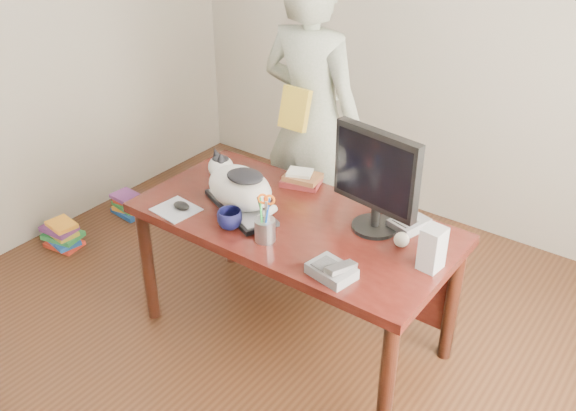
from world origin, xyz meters
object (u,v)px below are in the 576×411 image
Objects in this scene: baseball at (402,240)px; book_stack at (302,179)px; phone at (333,271)px; person at (311,121)px; book_pile_a at (62,235)px; book_pile_b at (129,205)px; pen_cup at (265,227)px; keyboard at (241,207)px; coffee_mug at (230,219)px; cat at (238,185)px; mouse at (181,206)px; monitor at (376,176)px; calculator at (409,224)px; speaker at (432,248)px; desk at (303,237)px.

baseball is 0.75m from book_stack.
phone is 0.12× the size of person.
book_pile_b is at bearing 86.87° from book_pile_a.
pen_cup is at bearing 113.13° from person.
keyboard is 4.25× the size of coffee_mug.
cat is at bearing 174.38° from phone.
phone reaches higher than book_pile_a.
cat is at bearing 116.79° from coffee_mug.
mouse is at bearing -26.90° from book_pile_b.
monitor is 4.26× the size of coffee_mug.
monitor is 2.37× the size of phone.
phone is 1.05× the size of calculator.
monitor reaches higher than phone.
baseball is at bearing 25.17° from mouse.
book_pile_a reaches higher than book_pile_b.
mouse is 0.83× the size of coffee_mug.
book_pile_b is at bearing 173.62° from baseball.
book_pile_a is (-1.57, -0.51, -0.70)m from book_stack.
person is (-0.23, 0.43, 0.14)m from book_stack.
baseball reaches higher than mouse.
calculator is at bearing 33.47° from mouse.
phone is at bearing -3.39° from coffee_mug.
monitor is at bearing 167.61° from speaker.
keyboard is 1.00m from speaker.
keyboard is 0.12m from cat.
phone is at bearing -2.25° from book_pile_a.
monitor reaches higher than speaker.
phone is (0.70, -0.20, -0.11)m from cat.
phone is (0.05, -0.43, -0.26)m from monitor.
phone is 0.44m from speaker.
book_pile_a is at bearing 178.20° from coffee_mug.
cat reaches higher than baseball.
desk reaches higher than book_pile_a.
book_stack reaches higher than mouse.
keyboard is 1.00× the size of monitor.
speaker reaches higher than book_pile_a.
pen_cup is at bearing -176.53° from phone.
book_pile_a is (-2.25, -0.46, -0.69)m from calculator.
book_pile_b is at bearing -173.29° from keyboard.
book_pile_b is (-1.52, 0.60, -0.73)m from coffee_mug.
phone is 3.06× the size of baseball.
book_pile_a is at bearing -176.70° from mouse.
book_pile_b is (-2.44, 0.33, -0.78)m from speaker.
mouse reaches higher than keyboard.
book_pile_a is (-2.29, -0.30, -0.70)m from baseball.
mouse is (-0.51, -0.34, 0.17)m from desk.
keyboard is 1.63m from book_pile_a.
book_stack is (0.11, 0.40, -0.10)m from cat.
phone is 2.33m from book_pile_b.
baseball is at bearing 31.62° from pen_cup.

